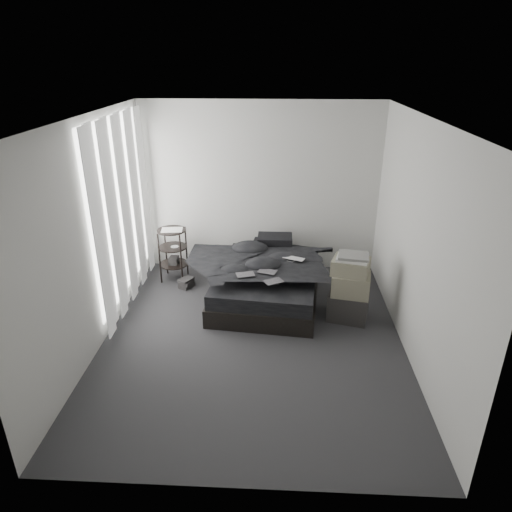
{
  "coord_description": "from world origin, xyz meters",
  "views": [
    {
      "loc": [
        0.28,
        -4.67,
        3.18
      ],
      "look_at": [
        0.0,
        0.8,
        0.75
      ],
      "focal_mm": 32.0,
      "sensor_mm": 36.0,
      "label": 1
    }
  ],
  "objects_px": {
    "laptop": "(293,255)",
    "box_lower": "(348,306)",
    "side_stand": "(173,255)",
    "bed": "(267,290)"
  },
  "relations": [
    {
      "from": "laptop",
      "to": "box_lower",
      "type": "height_order",
      "value": "laptop"
    },
    {
      "from": "side_stand",
      "to": "box_lower",
      "type": "distance_m",
      "value": 2.72
    },
    {
      "from": "laptop",
      "to": "box_lower",
      "type": "distance_m",
      "value": 1.0
    },
    {
      "from": "bed",
      "to": "side_stand",
      "type": "bearing_deg",
      "value": 165.09
    },
    {
      "from": "bed",
      "to": "laptop",
      "type": "height_order",
      "value": "laptop"
    },
    {
      "from": "bed",
      "to": "box_lower",
      "type": "height_order",
      "value": "box_lower"
    },
    {
      "from": "laptop",
      "to": "side_stand",
      "type": "relative_size",
      "value": 0.37
    },
    {
      "from": "bed",
      "to": "side_stand",
      "type": "distance_m",
      "value": 1.57
    },
    {
      "from": "side_stand",
      "to": "box_lower",
      "type": "relative_size",
      "value": 1.59
    },
    {
      "from": "side_stand",
      "to": "bed",
      "type": "bearing_deg",
      "value": -21.05
    }
  ]
}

